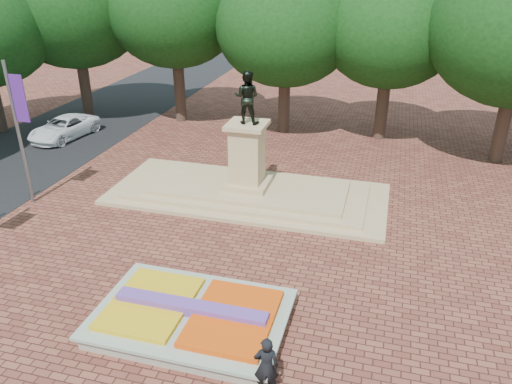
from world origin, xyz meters
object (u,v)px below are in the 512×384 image
at_px(flower_bed, 192,317).
at_px(monument, 247,180).
at_px(pedestrian, 266,366).
at_px(van, 64,128).

xyz_separation_m(flower_bed, monument, (-1.03, 10.00, 0.50)).
bearing_deg(pedestrian, van, -55.91).
bearing_deg(flower_bed, van, 135.19).
relative_size(van, pedestrian, 2.67).
bearing_deg(van, pedestrian, -34.47).
bearing_deg(monument, van, 159.69).
height_order(monument, van, monument).
height_order(monument, pedestrian, monument).
bearing_deg(van, flower_bed, -36.06).
xyz_separation_m(monument, pedestrian, (4.08, -12.04, 0.07)).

